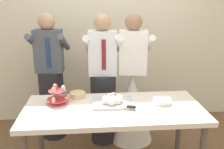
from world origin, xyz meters
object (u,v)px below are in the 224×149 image
object	(u,v)px
main_cake_tray	(112,101)
person_guest	(51,84)
plate_stack	(162,101)
person_groom	(103,87)
round_cake	(78,95)
cupcake_stand	(58,96)
dessert_table	(113,114)
person_bride	(132,98)

from	to	relation	value
main_cake_tray	person_guest	xyz separation A→B (m)	(-0.74, 0.78, -0.07)
plate_stack	person_groom	xyz separation A→B (m)	(-0.59, 0.61, -0.06)
round_cake	person_groom	world-z (taller)	person_groom
person_guest	cupcake_stand	bearing A→B (deg)	-75.96
cupcake_stand	person_guest	xyz separation A→B (m)	(-0.18, 0.70, -0.11)
main_cake_tray	plate_stack	bearing A→B (deg)	-1.17
main_cake_tray	plate_stack	size ratio (longest dim) A/B	2.23
dessert_table	main_cake_tray	size ratio (longest dim) A/B	4.18
main_cake_tray	plate_stack	world-z (taller)	main_cake_tray
plate_stack	cupcake_stand	bearing A→B (deg)	175.45
cupcake_stand	round_cake	bearing A→B (deg)	34.08
dessert_table	cupcake_stand	xyz separation A→B (m)	(-0.57, 0.15, 0.15)
main_cake_tray	round_cake	size ratio (longest dim) A/B	1.80
main_cake_tray	round_cake	world-z (taller)	main_cake_tray
dessert_table	person_guest	world-z (taller)	person_guest
person_groom	cupcake_stand	bearing A→B (deg)	-133.27
dessert_table	cupcake_stand	world-z (taller)	cupcake_stand
cupcake_stand	main_cake_tray	world-z (taller)	cupcake_stand
dessert_table	cupcake_stand	distance (m)	0.61
person_bride	person_guest	world-z (taller)	same
dessert_table	round_cake	size ratio (longest dim) A/B	7.50
round_cake	person_guest	xyz separation A→B (m)	(-0.37, 0.57, -0.06)
dessert_table	round_cake	world-z (taller)	round_cake
round_cake	person_bride	xyz separation A→B (m)	(0.67, 0.40, -0.22)
round_cake	person_guest	bearing A→B (deg)	123.06
cupcake_stand	person_guest	size ratio (longest dim) A/B	0.14
cupcake_stand	plate_stack	size ratio (longest dim) A/B	1.19
round_cake	person_bride	size ratio (longest dim) A/B	0.14
person_groom	person_guest	bearing A→B (deg)	165.21
dessert_table	plate_stack	size ratio (longest dim) A/B	9.31
main_cake_tray	person_groom	distance (m)	0.61
plate_stack	person_groom	size ratio (longest dim) A/B	0.12
dessert_table	round_cake	bearing A→B (deg)	142.98
main_cake_tray	person_groom	size ratio (longest dim) A/B	0.26
round_cake	person_bride	distance (m)	0.81
dessert_table	person_groom	distance (m)	0.68
person_groom	person_bride	xyz separation A→B (m)	(0.37, 0.01, -0.16)
cupcake_stand	round_cake	size ratio (longest dim) A/B	0.96
plate_stack	person_guest	distance (m)	1.49
plate_stack	person_guest	bearing A→B (deg)	147.85
main_cake_tray	person_bride	world-z (taller)	person_bride
plate_stack	round_cake	world-z (taller)	round_cake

